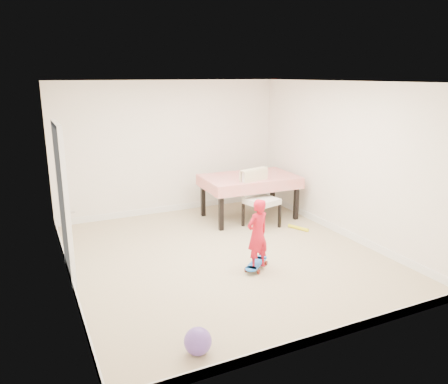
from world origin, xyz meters
name	(u,v)px	position (x,y,z in m)	size (l,w,h in m)	color
ground	(224,255)	(0.00, 0.00, 0.00)	(5.00, 5.00, 0.00)	tan
ceiling	(224,83)	(0.00, 0.00, 2.58)	(4.50, 5.00, 0.04)	white
wall_back	(170,148)	(0.00, 2.48, 1.30)	(4.50, 0.04, 2.60)	white
wall_front	(332,223)	(0.00, -2.48, 1.30)	(4.50, 0.04, 2.60)	white
wall_left	(63,190)	(-2.23, 0.00, 1.30)	(0.04, 5.00, 2.60)	white
wall_right	(344,161)	(2.23, 0.00, 1.30)	(0.04, 5.00, 2.60)	white
door	(64,204)	(-2.22, 0.30, 1.02)	(0.10, 0.94, 2.11)	white
baseboard_back	(172,208)	(0.00, 2.49, 0.06)	(4.50, 0.02, 0.12)	white
baseboard_front	(325,336)	(0.00, -2.49, 0.06)	(4.50, 0.02, 0.12)	white
baseboard_left	(72,280)	(-2.24, 0.00, 0.06)	(0.02, 5.00, 0.12)	white
baseboard_right	(339,230)	(2.24, 0.00, 0.06)	(0.02, 5.00, 0.12)	white
dining_table	(249,197)	(1.23, 1.46, 0.41)	(1.76, 1.10, 0.83)	red
dining_chair	(262,199)	(1.17, 0.88, 0.52)	(0.57, 0.65, 1.05)	white
skateboard	(256,265)	(0.22, -0.63, 0.04)	(0.59, 0.22, 0.09)	blue
child	(257,236)	(0.20, -0.68, 0.51)	(0.37, 0.24, 1.02)	red
balloon	(198,341)	(-1.28, -2.12, 0.14)	(0.28, 0.28, 0.28)	#6B4AB2
foam_toy	(298,228)	(1.70, 0.47, 0.03)	(0.06, 0.06, 0.40)	yellow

